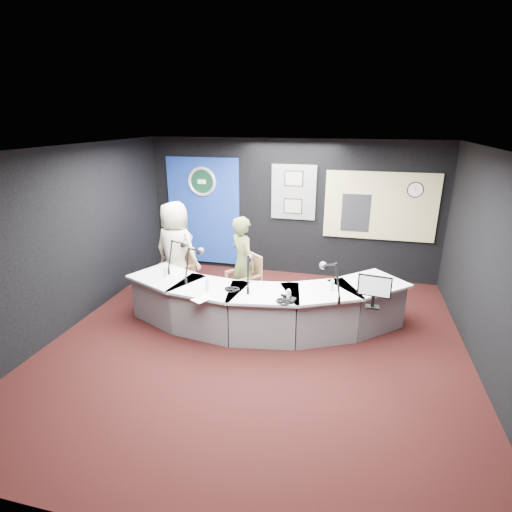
% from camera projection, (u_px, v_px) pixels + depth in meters
% --- Properties ---
extents(ground, '(6.00, 6.00, 0.00)m').
position_uv_depth(ground, '(256.00, 344.00, 5.92)').
color(ground, black).
rests_on(ground, ground).
extents(ceiling, '(6.00, 6.00, 0.02)m').
position_uv_depth(ceiling, '(256.00, 150.00, 5.00)').
color(ceiling, silver).
rests_on(ceiling, ground).
extents(wall_back, '(6.00, 0.02, 2.80)m').
position_uv_depth(wall_back, '(291.00, 209.00, 8.21)').
color(wall_back, black).
rests_on(wall_back, ground).
extents(wall_front, '(6.00, 0.02, 2.80)m').
position_uv_depth(wall_front, '(152.00, 396.00, 2.71)').
color(wall_front, black).
rests_on(wall_front, ground).
extents(wall_left, '(0.02, 6.00, 2.80)m').
position_uv_depth(wall_left, '(67.00, 240.00, 6.13)').
color(wall_left, black).
rests_on(wall_left, ground).
extents(wall_right, '(0.02, 6.00, 2.80)m').
position_uv_depth(wall_right, '(499.00, 275.00, 4.78)').
color(wall_right, black).
rests_on(wall_right, ground).
extents(broadcast_desk, '(4.50, 1.90, 0.75)m').
position_uv_depth(broadcast_desk, '(261.00, 305.00, 6.31)').
color(broadcast_desk, silver).
rests_on(broadcast_desk, ground).
extents(backdrop_panel, '(1.60, 0.05, 2.30)m').
position_uv_depth(backdrop_panel, '(204.00, 211.00, 8.66)').
color(backdrop_panel, navy).
rests_on(backdrop_panel, wall_back).
extents(agency_seal, '(0.63, 0.07, 0.63)m').
position_uv_depth(agency_seal, '(202.00, 182.00, 8.41)').
color(agency_seal, silver).
rests_on(agency_seal, backdrop_panel).
extents(seal_center, '(0.48, 0.01, 0.48)m').
position_uv_depth(seal_center, '(202.00, 182.00, 8.41)').
color(seal_center, '#0D301C').
rests_on(seal_center, backdrop_panel).
extents(pinboard, '(0.90, 0.04, 1.10)m').
position_uv_depth(pinboard, '(294.00, 192.00, 8.05)').
color(pinboard, slate).
rests_on(pinboard, wall_back).
extents(framed_photo_upper, '(0.34, 0.02, 0.27)m').
position_uv_depth(framed_photo_upper, '(294.00, 179.00, 7.94)').
color(framed_photo_upper, gray).
rests_on(framed_photo_upper, pinboard).
extents(framed_photo_lower, '(0.34, 0.02, 0.27)m').
position_uv_depth(framed_photo_lower, '(293.00, 206.00, 8.12)').
color(framed_photo_lower, gray).
rests_on(framed_photo_lower, pinboard).
extents(booth_window_frame, '(2.12, 0.06, 1.32)m').
position_uv_depth(booth_window_frame, '(380.00, 206.00, 7.74)').
color(booth_window_frame, tan).
rests_on(booth_window_frame, wall_back).
extents(booth_glow, '(2.00, 0.02, 1.20)m').
position_uv_depth(booth_glow, '(380.00, 206.00, 7.73)').
color(booth_glow, beige).
rests_on(booth_glow, booth_window_frame).
extents(equipment_rack, '(0.55, 0.02, 0.75)m').
position_uv_depth(equipment_rack, '(356.00, 213.00, 7.86)').
color(equipment_rack, black).
rests_on(equipment_rack, booth_window_frame).
extents(wall_clock, '(0.28, 0.01, 0.28)m').
position_uv_depth(wall_clock, '(415.00, 190.00, 7.46)').
color(wall_clock, white).
rests_on(wall_clock, booth_window_frame).
extents(armchair_left, '(0.75, 0.75, 0.97)m').
position_uv_depth(armchair_left, '(178.00, 272.00, 7.35)').
color(armchair_left, '#A46A4B').
rests_on(armchair_left, ground).
extents(armchair_right, '(0.71, 0.71, 0.89)m').
position_uv_depth(armchair_right, '(243.00, 284.00, 6.93)').
color(armchair_right, '#A46A4B').
rests_on(armchair_right, ground).
extents(draped_jacket, '(0.48, 0.34, 0.70)m').
position_uv_depth(draped_jacket, '(174.00, 261.00, 7.53)').
color(draped_jacket, slate).
rests_on(draped_jacket, armchair_left).
extents(person_man, '(0.99, 0.76, 1.80)m').
position_uv_depth(person_man, '(176.00, 251.00, 7.21)').
color(person_man, beige).
rests_on(person_man, ground).
extents(person_woman, '(0.70, 0.70, 1.65)m').
position_uv_depth(person_woman, '(243.00, 263.00, 6.81)').
color(person_woman, brown).
rests_on(person_woman, ground).
extents(computer_monitor, '(0.39, 0.08, 0.27)m').
position_uv_depth(computer_monitor, '(374.00, 286.00, 5.29)').
color(computer_monitor, black).
rests_on(computer_monitor, broadcast_desk).
extents(desk_phone, '(0.20, 0.17, 0.04)m').
position_uv_depth(desk_phone, '(288.00, 300.00, 5.56)').
color(desk_phone, black).
rests_on(desk_phone, broadcast_desk).
extents(headphones_near, '(0.24, 0.24, 0.04)m').
position_uv_depth(headphones_near, '(284.00, 301.00, 5.55)').
color(headphones_near, black).
rests_on(headphones_near, broadcast_desk).
extents(headphones_far, '(0.22, 0.22, 0.04)m').
position_uv_depth(headphones_far, '(232.00, 289.00, 5.94)').
color(headphones_far, black).
rests_on(headphones_far, broadcast_desk).
extents(paper_stack, '(0.24, 0.33, 0.00)m').
position_uv_depth(paper_stack, '(175.00, 272.00, 6.64)').
color(paper_stack, white).
rests_on(paper_stack, broadcast_desk).
extents(notepad, '(0.30, 0.33, 0.00)m').
position_uv_depth(notepad, '(202.00, 299.00, 5.65)').
color(notepad, white).
rests_on(notepad, broadcast_desk).
extents(boom_mic_a, '(0.16, 0.74, 0.60)m').
position_uv_depth(boom_mic_a, '(177.00, 251.00, 6.71)').
color(boom_mic_a, black).
rests_on(boom_mic_a, broadcast_desk).
extents(boom_mic_b, '(0.16, 0.74, 0.60)m').
position_uv_depth(boom_mic_b, '(193.00, 259.00, 6.34)').
color(boom_mic_b, black).
rests_on(boom_mic_b, broadcast_desk).
extents(boom_mic_c, '(0.26, 0.73, 0.60)m').
position_uv_depth(boom_mic_c, '(249.00, 267.00, 6.00)').
color(boom_mic_c, black).
rests_on(boom_mic_c, broadcast_desk).
extents(boom_mic_d, '(0.40, 0.67, 0.60)m').
position_uv_depth(boom_mic_d, '(331.00, 275.00, 5.69)').
color(boom_mic_d, black).
rests_on(boom_mic_d, broadcast_desk).
extents(water_bottles, '(3.28, 0.58, 0.18)m').
position_uv_depth(water_bottles, '(260.00, 285.00, 5.90)').
color(water_bottles, silver).
rests_on(water_bottles, broadcast_desk).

